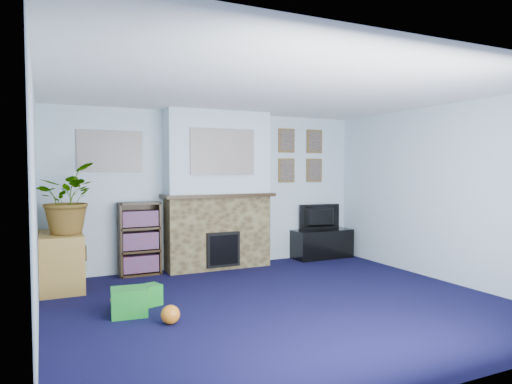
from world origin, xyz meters
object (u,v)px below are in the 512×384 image
television (321,217)px  bookshelf (140,240)px  tv_stand (322,245)px  sideboard (61,262)px

television → bookshelf: 3.08m
tv_stand → television: bearing=90.0°
sideboard → bookshelf: bearing=18.6°
sideboard → tv_stand: bearing=3.9°
tv_stand → sideboard: (-4.13, -0.28, 0.12)m
tv_stand → bookshelf: 3.08m
tv_stand → bookshelf: size_ratio=0.98×
tv_stand → sideboard: bearing=-176.1°
television → sideboard: 4.15m
television → sideboard: size_ratio=0.81×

